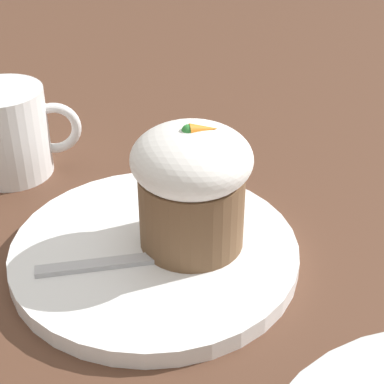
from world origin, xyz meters
The scene contains 5 objects.
ground_plane centered at (0.00, 0.00, 0.00)m, with size 4.00×4.00×0.00m, color #513323.
dessert_plate centered at (0.00, 0.00, 0.01)m, with size 0.21×0.21×0.01m.
carrot_cake centered at (0.03, 0.00, 0.06)m, with size 0.09×0.09×0.10m.
spoon centered at (0.01, -0.02, 0.02)m, with size 0.13×0.04×0.01m.
coffee_cup centered at (-0.11, 0.15, 0.04)m, with size 0.10×0.07×0.08m.
Camera 1 is at (-0.04, -0.38, 0.30)m, focal length 60.00 mm.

